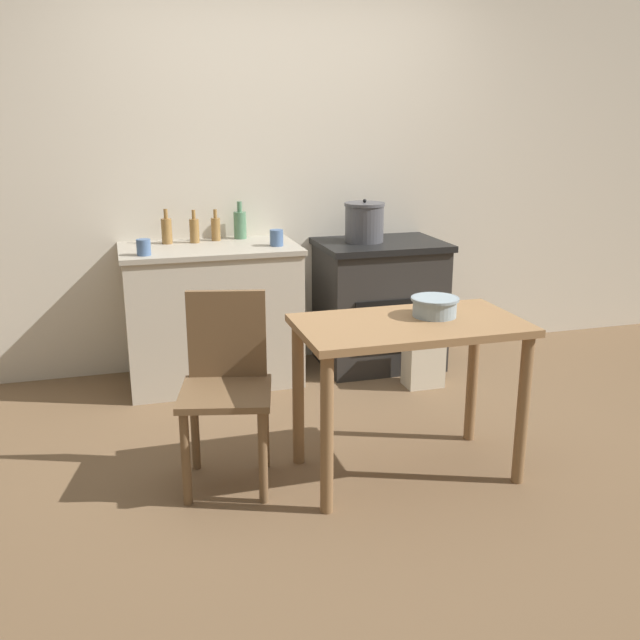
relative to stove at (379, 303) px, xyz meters
The scene contains 15 objects.
ground_plane 1.47m from the stove, 116.52° to the right, with size 14.00×14.00×0.00m, color brown.
wall_back 1.11m from the stove, 152.30° to the left, with size 8.00×0.07×2.55m.
counter_cabinet 1.11m from the stove, behind, with size 1.08×0.63×0.86m.
stove is the anchor object (origin of this frame).
work_table 1.55m from the stove, 105.87° to the right, with size 1.02×0.57×0.74m.
chair 1.79m from the stove, 133.39° to the right, with size 0.48×0.48×0.87m.
flour_sack 0.54m from the stove, 75.54° to the right, with size 0.23×0.16×0.37m, color beige.
stock_pot 0.55m from the stove, 165.46° to the left, with size 0.26×0.26×0.28m.
mixing_bowl_large 1.50m from the stove, 101.05° to the right, with size 0.22×0.22×0.09m.
bottle_far_left 1.05m from the stove, 166.10° to the left, with size 0.08×0.08×0.24m.
bottle_left 1.30m from the stove, behind, with size 0.06×0.06×0.20m.
bottle_mid_left 1.18m from the stove, 169.98° to the left, with size 0.06×0.06×0.20m.
bottle_center_left 1.46m from the stove, behind, with size 0.07×0.07×0.21m.
cup_center 1.60m from the stove, behind, with size 0.08×0.08×0.09m, color #4C6B99.
cup_center_right 0.88m from the stove, behind, with size 0.08×0.08×0.10m, color #4C6B99.
Camera 1 is at (-1.04, -3.05, 1.63)m, focal length 40.00 mm.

